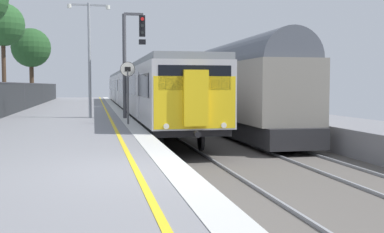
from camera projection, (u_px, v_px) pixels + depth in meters
ground at (288, 196)px, 9.42m from camera, size 17.40×110.00×1.21m
commuter_train_at_platform at (138, 89)px, 35.28m from camera, size 2.83×41.38×3.81m
freight_train_adjacent_track at (187, 85)px, 37.45m from camera, size 2.60×42.17×4.70m
signal_gantry at (130, 53)px, 22.60m from camera, size 1.10×0.24×4.99m
speed_limit_sign at (128, 84)px, 19.16m from camera, size 0.59×0.08×2.52m
platform_lamp_mid at (89, 50)px, 22.84m from camera, size 2.00×0.20×5.50m
background_tree_centre at (2, 26)px, 36.63m from camera, size 3.32×3.32×7.91m
background_tree_right at (31, 49)px, 44.19m from camera, size 3.60×3.60×6.85m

